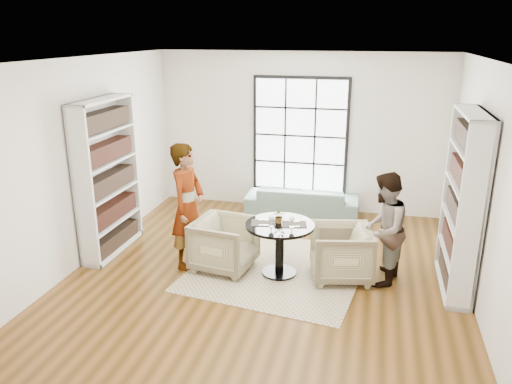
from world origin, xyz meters
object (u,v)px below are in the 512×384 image
(person_right, at_px, (384,229))
(wine_glass_left, at_px, (271,218))
(wine_glass_right, at_px, (292,219))
(flower_centerpiece, at_px, (279,216))
(sofa, at_px, (302,202))
(armchair_right, at_px, (341,253))
(pedestal_table, at_px, (280,238))
(person_left, at_px, (188,206))
(armchair_left, at_px, (225,244))

(person_right, xyz_separation_m, wine_glass_left, (-1.50, -0.23, 0.11))
(person_right, bearing_deg, wine_glass_right, -67.77)
(wine_glass_left, xyz_separation_m, flower_centerpiece, (0.07, 0.19, -0.03))
(sofa, relative_size, armchair_right, 2.47)
(pedestal_table, relative_size, armchair_right, 1.16)
(person_left, height_order, flower_centerpiece, person_left)
(person_right, bearing_deg, person_left, -75.02)
(armchair_right, xyz_separation_m, flower_centerpiece, (-0.88, -0.05, 0.49))
(armchair_left, xyz_separation_m, person_left, (-0.55, 0.00, 0.54))
(sofa, height_order, person_right, person_right)
(sofa, bearing_deg, flower_centerpiece, 88.35)
(wine_glass_left, bearing_deg, person_left, 174.04)
(sofa, distance_m, wine_glass_left, 2.57)
(pedestal_table, distance_m, wine_glass_right, 0.40)
(armchair_right, bearing_deg, armchair_left, -98.49)
(sofa, relative_size, person_right, 1.31)
(armchair_left, relative_size, wine_glass_right, 4.94)
(sofa, distance_m, armchair_right, 2.44)
(armchair_right, bearing_deg, pedestal_table, -95.58)
(armchair_left, relative_size, person_left, 0.46)
(armchair_left, bearing_deg, flower_centerpiece, -78.07)
(armchair_right, relative_size, person_right, 0.53)
(pedestal_table, height_order, sofa, pedestal_table)
(pedestal_table, relative_size, wine_glass_right, 5.68)
(armchair_left, bearing_deg, wine_glass_right, -87.74)
(armchair_right, bearing_deg, person_left, -99.34)
(armchair_left, bearing_deg, person_left, 97.96)
(person_right, xyz_separation_m, flower_centerpiece, (-1.43, -0.05, 0.08))
(armchair_right, bearing_deg, flower_centerpiece, -98.95)
(pedestal_table, xyz_separation_m, armchair_left, (-0.81, -0.01, -0.18))
(pedestal_table, xyz_separation_m, wine_glass_left, (-0.09, -0.14, 0.34))
(person_left, bearing_deg, armchair_right, -80.96)
(flower_centerpiece, bearing_deg, sofa, 90.41)
(wine_glass_right, height_order, flower_centerpiece, flower_centerpiece)
(armchair_left, bearing_deg, armchair_right, -78.58)
(flower_centerpiece, bearing_deg, pedestal_table, -66.48)
(pedestal_table, xyz_separation_m, person_left, (-1.36, -0.01, 0.37))
(armchair_left, relative_size, person_right, 0.53)
(wine_glass_right, bearing_deg, person_left, 176.31)
(person_right, height_order, wine_glass_left, person_right)
(person_left, bearing_deg, wine_glass_right, -87.25)
(armchair_right, distance_m, flower_centerpiece, 1.01)
(sofa, xyz_separation_m, wine_glass_left, (-0.06, -2.50, 0.60))
(person_right, xyz_separation_m, wine_glass_right, (-1.22, -0.20, 0.11))
(wine_glass_left, bearing_deg, armchair_right, 13.81)
(sofa, xyz_separation_m, person_right, (1.44, -2.27, 0.49))
(armchair_left, xyz_separation_m, flower_centerpiece, (0.79, 0.05, 0.49))
(armchair_left, bearing_deg, person_right, -79.44)
(person_right, bearing_deg, flower_centerpiece, -75.26)
(flower_centerpiece, bearing_deg, person_left, -177.66)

